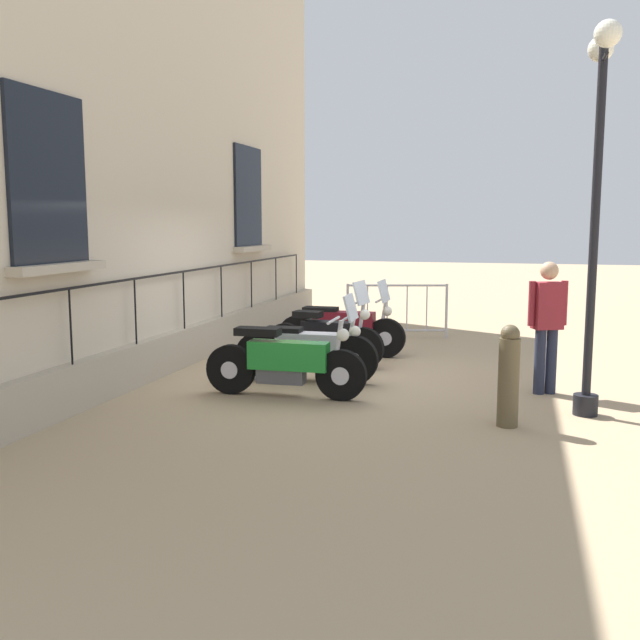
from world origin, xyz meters
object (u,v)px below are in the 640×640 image
Objects in this scene: motorcycle_black at (326,338)px; lamppost at (597,183)px; motorcycle_silver at (307,352)px; bollard at (509,376)px; motorcycle_maroon at (342,329)px; motorcycle_green at (286,363)px; pedestrian_standing at (547,319)px; crowd_barrier at (397,309)px.

lamppost is (3.65, -1.97, 2.21)m from motorcycle_black.
motorcycle_silver reaches higher than bollard.
motorcycle_black is at bearing -92.26° from motorcycle_maroon.
lamppost reaches higher than motorcycle_green.
motorcycle_black is 3.42m from pedestrian_standing.
bollard is at bearing -140.27° from lamppost.
motorcycle_maroon is (0.01, 3.01, 0.01)m from motorcycle_green.
bollard is at bearing -12.59° from motorcycle_green.
lamppost reaches higher than motorcycle_silver.
bollard is at bearing -52.86° from motorcycle_maroon.
motorcycle_silver is 1.82× the size of bollard.
motorcycle_silver is 1.16m from motorcycle_black.
motorcycle_silver is (0.01, 0.92, -0.01)m from motorcycle_green.
bollard is at bearing -43.97° from motorcycle_black.
pedestrian_standing is (3.19, 0.15, 0.55)m from motorcycle_silver.
crowd_barrier is (0.60, 5.02, 0.13)m from motorcycle_green.
pedestrian_standing is (3.20, 1.07, 0.54)m from motorcycle_green.
pedestrian_standing is (3.23, -1.00, 0.54)m from motorcycle_black.
lamppost is (3.63, 0.10, 2.22)m from motorcycle_green.
motorcycle_maroon is at bearing 141.20° from lamppost.
motorcycle_silver reaches higher than motorcycle_green.
motorcycle_maroon is 4.55m from bollard.
pedestrian_standing is at bearing -56.70° from crowd_barrier.
motorcycle_maroon is 5.14m from lamppost.
pedestrian_standing reaches higher than motorcycle_green.
lamppost is at bearing -28.29° from motorcycle_black.
crowd_barrier is at bearing 83.14° from motorcycle_green.
motorcycle_green is 3.01m from motorcycle_maroon.
pedestrian_standing is at bearing 2.73° from motorcycle_silver.
lamppost reaches higher than motorcycle_black.
motorcycle_green is 0.92m from motorcycle_silver.
motorcycle_maroon is 1.93× the size of bollard.
crowd_barrier is at bearing 110.91° from bollard.
pedestrian_standing is (2.60, -3.95, 0.41)m from crowd_barrier.
motorcycle_silver is at bearing 150.86° from bollard.
lamppost is at bearing 39.73° from bollard.
lamppost reaches higher than crowd_barrier.
lamppost is at bearing -12.64° from motorcycle_silver.
motorcycle_silver is 4.32m from lamppost.
motorcycle_black is at bearing -102.05° from crowd_barrier.
lamppost is 3.82× the size of bollard.
lamppost is 2.50× the size of pedestrian_standing.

